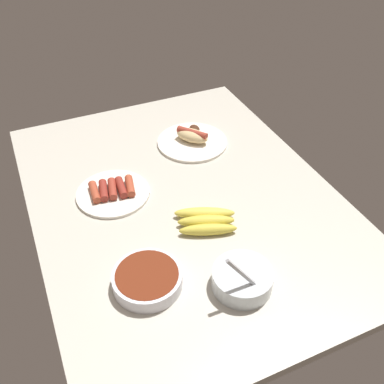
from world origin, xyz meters
TOP-DOWN VIEW (x-y plane):
  - ground_plane at (0.00, 0.00)cm, footprint 120.00×90.00cm
  - plate_hotdog_assembled at (-25.76, 14.38)cm, footprint 25.00×25.00cm
  - banana_bunch at (14.06, 0.96)cm, footprint 16.05×19.09cm
  - bowl_chili at (27.38, -21.35)cm, footprint 17.45×17.45cm
  - bowl_coleslaw at (37.07, 0.28)cm, footprint 15.19×15.19cm
  - plate_sausages at (-9.65, -19.64)cm, footprint 22.67×22.67cm

SIDE VIEW (x-z plane):
  - ground_plane at x=0.00cm, z-range -3.00..0.00cm
  - plate_sausages at x=-9.65cm, z-range -0.65..2.82cm
  - plate_hotdog_assembled at x=-25.76cm, z-range -1.17..4.44cm
  - banana_bunch at x=14.06cm, z-range -0.03..3.37cm
  - bowl_chili at x=27.38cm, z-range 0.22..4.33cm
  - bowl_coleslaw at x=37.07cm, z-range -4.71..10.36cm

